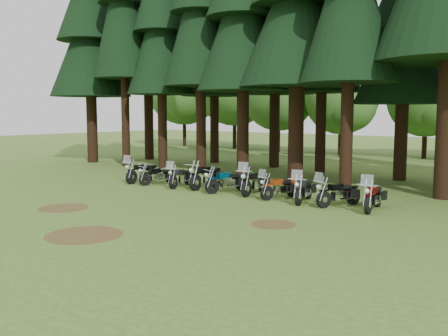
% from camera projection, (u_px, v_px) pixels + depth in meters
% --- Properties ---
extents(ground, '(120.00, 120.00, 0.00)m').
position_uv_depth(ground, '(160.00, 210.00, 17.97)').
color(ground, '#406320').
rests_on(ground, ground).
extents(pine_front_0, '(5.49, 5.49, 16.17)m').
position_uv_depth(pine_front_0, '(89.00, 21.00, 34.12)').
color(pine_front_0, black).
rests_on(pine_front_0, ground).
extents(pine_front_2, '(4.32, 4.32, 16.22)m').
position_uv_depth(pine_front_2, '(161.00, 10.00, 30.57)').
color(pine_front_2, black).
rests_on(pine_front_2, ground).
extents(pine_back_0, '(5.00, 5.00, 17.21)m').
position_uv_depth(pine_back_0, '(147.00, 18.00, 36.20)').
color(pine_back_0, black).
rests_on(pine_back_0, ground).
extents(pine_back_1, '(4.52, 4.52, 16.22)m').
position_uv_depth(pine_back_1, '(214.00, 20.00, 33.78)').
color(pine_back_1, black).
rests_on(pine_back_1, ground).
extents(pine_back_2, '(4.85, 4.85, 16.30)m').
position_uv_depth(pine_back_2, '(276.00, 10.00, 30.81)').
color(pine_back_2, black).
rests_on(pine_back_2, ground).
extents(pine_back_4, '(4.94, 4.94, 13.78)m').
position_uv_depth(pine_back_4, '(406.00, 17.00, 24.89)').
color(pine_back_4, black).
rests_on(pine_back_4, ground).
extents(decid_0, '(8.00, 7.78, 10.00)m').
position_uv_depth(decid_0, '(185.00, 89.00, 50.63)').
color(decid_0, black).
rests_on(decid_0, ground).
extents(decid_1, '(7.91, 7.69, 9.88)m').
position_uv_depth(decid_1, '(236.00, 88.00, 47.26)').
color(decid_1, black).
rests_on(decid_1, ground).
extents(decid_2, '(6.72, 6.53, 8.40)m').
position_uv_depth(decid_2, '(280.00, 95.00, 43.17)').
color(decid_2, black).
rests_on(decid_2, ground).
extents(decid_3, '(6.12, 5.95, 7.65)m').
position_uv_depth(decid_3, '(343.00, 100.00, 39.96)').
color(decid_3, black).
rests_on(decid_3, ground).
extents(decid_4, '(5.93, 5.76, 7.41)m').
position_uv_depth(decid_4, '(429.00, 100.00, 37.03)').
color(decid_4, black).
rests_on(decid_4, ground).
extents(dirt_patch_0, '(1.80, 1.80, 0.01)m').
position_uv_depth(dirt_patch_0, '(63.00, 208.00, 18.26)').
color(dirt_patch_0, '#4C3D1E').
rests_on(dirt_patch_0, ground).
extents(dirt_patch_1, '(1.40, 1.40, 0.01)m').
position_uv_depth(dirt_patch_1, '(273.00, 224.00, 15.58)').
color(dirt_patch_1, '#4C3D1E').
rests_on(dirt_patch_1, ground).
extents(dirt_patch_2, '(2.20, 2.20, 0.01)m').
position_uv_depth(dirt_patch_2, '(84.00, 235.00, 14.23)').
color(dirt_patch_2, '#4C3D1E').
rests_on(dirt_patch_2, ground).
extents(motorcycle_0, '(0.50, 2.30, 1.44)m').
position_uv_depth(motorcycle_0, '(142.00, 173.00, 24.95)').
color(motorcycle_0, black).
rests_on(motorcycle_0, ground).
extents(motorcycle_1, '(0.78, 1.87, 0.79)m').
position_uv_depth(motorcycle_1, '(158.00, 176.00, 24.16)').
color(motorcycle_1, black).
rests_on(motorcycle_1, ground).
extents(motorcycle_2, '(0.77, 2.08, 1.31)m').
position_uv_depth(motorcycle_2, '(181.00, 178.00, 23.36)').
color(motorcycle_2, black).
rests_on(motorcycle_2, ground).
extents(motorcycle_3, '(0.45, 2.47, 1.00)m').
position_uv_depth(motorcycle_3, '(206.00, 177.00, 23.00)').
color(motorcycle_3, black).
rests_on(motorcycle_3, ground).
extents(motorcycle_4, '(0.92, 2.07, 0.88)m').
position_uv_depth(motorcycle_4, '(227.00, 182.00, 21.77)').
color(motorcycle_4, black).
rests_on(motorcycle_4, ground).
extents(motorcycle_5, '(0.69, 2.37, 1.49)m').
position_uv_depth(motorcycle_5, '(255.00, 183.00, 21.27)').
color(motorcycle_5, black).
rests_on(motorcycle_5, ground).
extents(motorcycle_6, '(0.80, 2.00, 1.27)m').
position_uv_depth(motorcycle_6, '(280.00, 188.00, 20.18)').
color(motorcycle_6, black).
rests_on(motorcycle_6, ground).
extents(motorcycle_7, '(0.82, 2.19, 1.38)m').
position_uv_depth(motorcycle_7, '(304.00, 190.00, 19.39)').
color(motorcycle_7, black).
rests_on(motorcycle_7, ground).
extents(motorcycle_8, '(1.02, 2.07, 1.34)m').
position_uv_depth(motorcycle_8, '(339.00, 194.00, 18.57)').
color(motorcycle_8, black).
rests_on(motorcycle_8, ground).
extents(motorcycle_9, '(0.63, 2.24, 1.41)m').
position_uv_depth(motorcycle_9, '(373.00, 197.00, 17.76)').
color(motorcycle_9, black).
rests_on(motorcycle_9, ground).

